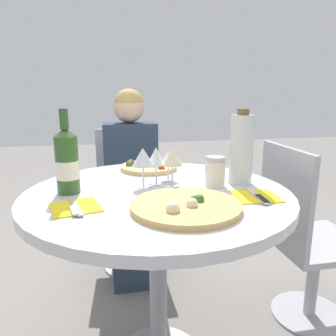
# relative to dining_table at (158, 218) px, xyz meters

# --- Properties ---
(dining_table) EXTENTS (1.00, 1.00, 0.77)m
(dining_table) POSITION_rel_dining_table_xyz_m (0.00, 0.00, 0.00)
(dining_table) COLOR gray
(dining_table) RESTS_ON ground_plane
(chair_behind_diner) EXTENTS (0.42, 0.42, 0.89)m
(chair_behind_diner) POSITION_rel_dining_table_xyz_m (-0.03, 0.89, -0.24)
(chair_behind_diner) COLOR #ADADB2
(chair_behind_diner) RESTS_ON ground_plane
(seated_diner) EXTENTS (0.32, 0.40, 1.15)m
(seated_diner) POSITION_rel_dining_table_xyz_m (-0.03, 0.75, -0.14)
(seated_diner) COLOR #28384C
(seated_diner) RESTS_ON ground_plane
(chair_empty_side) EXTENTS (0.42, 0.42, 0.89)m
(chair_empty_side) POSITION_rel_dining_table_xyz_m (0.75, 0.14, -0.24)
(chair_empty_side) COLOR #ADADB2
(chair_empty_side) RESTS_ON ground_plane
(pizza_large) EXTENTS (0.35, 0.35, 0.05)m
(pizza_large) POSITION_rel_dining_table_xyz_m (0.05, -0.21, 0.12)
(pizza_large) COLOR tan
(pizza_large) RESTS_ON dining_table
(pizza_small_far) EXTENTS (0.27, 0.27, 0.05)m
(pizza_small_far) POSITION_rel_dining_table_xyz_m (0.02, 0.34, 0.12)
(pizza_small_far) COLOR #DBB26B
(pizza_small_far) RESTS_ON dining_table
(wine_bottle) EXTENTS (0.08, 0.08, 0.31)m
(wine_bottle) POSITION_rel_dining_table_xyz_m (-0.32, 0.04, 0.23)
(wine_bottle) COLOR #2D5623
(wine_bottle) RESTS_ON dining_table
(tall_carafe) EXTENTS (0.09, 0.09, 0.30)m
(tall_carafe) POSITION_rel_dining_table_xyz_m (0.34, 0.04, 0.25)
(tall_carafe) COLOR silver
(tall_carafe) RESTS_ON dining_table
(sugar_shaker) EXTENTS (0.08, 0.08, 0.12)m
(sugar_shaker) POSITION_rel_dining_table_xyz_m (0.23, 0.02, 0.17)
(sugar_shaker) COLOR silver
(sugar_shaker) RESTS_ON dining_table
(wine_glass_center) EXTENTS (0.08, 0.08, 0.15)m
(wine_glass_center) POSITION_rel_dining_table_xyz_m (0.01, 0.10, 0.22)
(wine_glass_center) COLOR silver
(wine_glass_center) RESTS_ON dining_table
(wine_glass_front_right) EXTENTS (0.08, 0.08, 0.15)m
(wine_glass_front_right) POSITION_rel_dining_table_xyz_m (0.07, 0.06, 0.22)
(wine_glass_front_right) COLOR silver
(wine_glass_front_right) RESTS_ON dining_table
(wine_glass_front_left) EXTENTS (0.08, 0.08, 0.16)m
(wine_glass_front_left) POSITION_rel_dining_table_xyz_m (-0.05, 0.06, 0.23)
(wine_glass_front_left) COLOR silver
(wine_glass_front_left) RESTS_ON dining_table
(wine_glass_back_right) EXTENTS (0.07, 0.07, 0.13)m
(wine_glass_back_right) POSITION_rel_dining_table_xyz_m (0.07, 0.14, 0.20)
(wine_glass_back_right) COLOR silver
(wine_glass_back_right) RESTS_ON dining_table
(place_setting_left) EXTENTS (0.18, 0.19, 0.01)m
(place_setting_left) POSITION_rel_dining_table_xyz_m (-0.29, -0.13, 0.11)
(place_setting_left) COLOR yellow
(place_setting_left) RESTS_ON dining_table
(place_setting_right) EXTENTS (0.16, 0.19, 0.01)m
(place_setting_right) POSITION_rel_dining_table_xyz_m (0.33, -0.14, 0.11)
(place_setting_right) COLOR yellow
(place_setting_right) RESTS_ON dining_table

